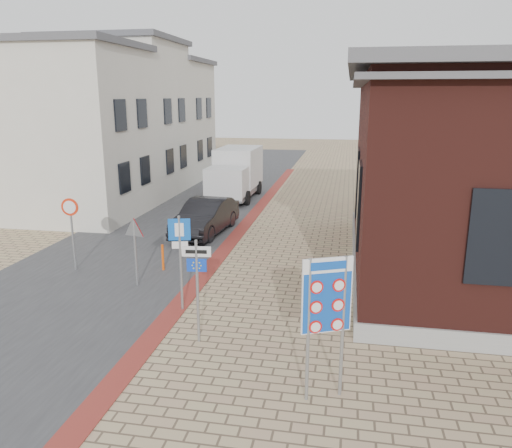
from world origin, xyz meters
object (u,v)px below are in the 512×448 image
Objects in this scene: box_truck at (236,173)px; parking_sign at (180,246)px; sedan at (206,217)px; bollard at (163,258)px; border_sign at (327,299)px; essen_sign at (197,275)px.

box_truck is 2.04× the size of parking_sign.
box_truck is (-0.42, 7.79, 0.74)m from sedan.
box_truck is 6.01× the size of bollard.
border_sign reaches higher than parking_sign.
essen_sign reaches higher than sedan.
bollard is at bearing 105.33° from parking_sign.
border_sign is at bearing -57.66° from sedan.
essen_sign is at bearing 126.12° from border_sign.
border_sign is 1.13× the size of essen_sign.
parking_sign is 3.73m from bollard.
essen_sign is (3.00, -17.36, 0.23)m from box_truck.
border_sign is 8.88m from bollard.
bollard is at bearing 113.07° from essen_sign.
box_truck is 1.89× the size of border_sign.
essen_sign is 0.95× the size of parking_sign.
sedan is 1.56× the size of border_sign.
box_truck is 12.71m from bollard.
parking_sign is (-1.00, 1.70, 0.15)m from essen_sign.
sedan reaches higher than bollard.
border_sign is 1.08× the size of parking_sign.
border_sign is 5.41m from parking_sign.
sedan is 4.88m from bollard.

